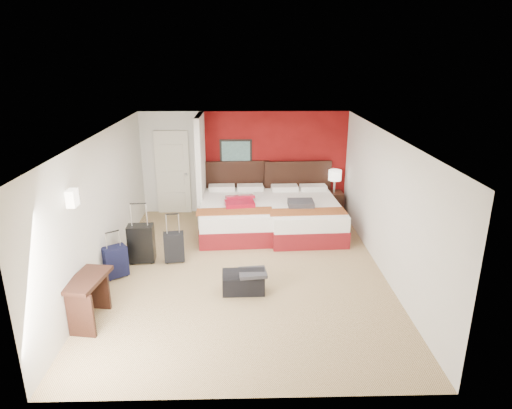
{
  "coord_description": "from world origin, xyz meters",
  "views": [
    {
      "loc": [
        0.02,
        -7.43,
        3.8
      ],
      "look_at": [
        0.22,
        0.8,
        1.0
      ],
      "focal_mm": 31.31,
      "sensor_mm": 36.0,
      "label": 1
    }
  ],
  "objects_px": {
    "suitcase_black": "(142,245)",
    "duffel_bag": "(244,282)",
    "bed_left": "(236,216)",
    "desk": "(89,300)",
    "suitcase_navy": "(115,263)",
    "nightstand": "(333,204)",
    "table_lamp": "(335,181)",
    "suitcase_charcoal": "(174,248)",
    "red_suitcase_open": "(240,201)",
    "bed_right": "(303,216)"
  },
  "relations": [
    {
      "from": "suitcase_black",
      "to": "suitcase_charcoal",
      "type": "relative_size",
      "value": 1.28
    },
    {
      "from": "table_lamp",
      "to": "suitcase_navy",
      "type": "bearing_deg",
      "value": -145.21
    },
    {
      "from": "bed_left",
      "to": "table_lamp",
      "type": "bearing_deg",
      "value": 17.49
    },
    {
      "from": "table_lamp",
      "to": "suitcase_black",
      "type": "height_order",
      "value": "table_lamp"
    },
    {
      "from": "suitcase_charcoal",
      "to": "bed_left",
      "type": "bearing_deg",
      "value": 46.34
    },
    {
      "from": "bed_left",
      "to": "bed_right",
      "type": "distance_m",
      "value": 1.51
    },
    {
      "from": "red_suitcase_open",
      "to": "table_lamp",
      "type": "bearing_deg",
      "value": 15.45
    },
    {
      "from": "suitcase_navy",
      "to": "table_lamp",
      "type": "bearing_deg",
      "value": -0.94
    },
    {
      "from": "bed_right",
      "to": "nightstand",
      "type": "relative_size",
      "value": 3.78
    },
    {
      "from": "duffel_bag",
      "to": "suitcase_navy",
      "type": "bearing_deg",
      "value": 164.66
    },
    {
      "from": "bed_right",
      "to": "suitcase_charcoal",
      "type": "distance_m",
      "value": 3.07
    },
    {
      "from": "suitcase_black",
      "to": "duffel_bag",
      "type": "xyz_separation_m",
      "value": [
        1.94,
        -1.19,
        -0.18
      ]
    },
    {
      "from": "red_suitcase_open",
      "to": "nightstand",
      "type": "bearing_deg",
      "value": 15.45
    },
    {
      "from": "bed_left",
      "to": "duffel_bag",
      "type": "distance_m",
      "value": 2.8
    },
    {
      "from": "bed_right",
      "to": "suitcase_black",
      "type": "distance_m",
      "value": 3.61
    },
    {
      "from": "bed_right",
      "to": "nightstand",
      "type": "xyz_separation_m",
      "value": [
        0.87,
        0.96,
        -0.04
      ]
    },
    {
      "from": "suitcase_charcoal",
      "to": "table_lamp",
      "type": "bearing_deg",
      "value": 27.06
    },
    {
      "from": "suitcase_black",
      "to": "suitcase_navy",
      "type": "bearing_deg",
      "value": -122.2
    },
    {
      "from": "duffel_bag",
      "to": "desk",
      "type": "bearing_deg",
      "value": -161.23
    },
    {
      "from": "suitcase_charcoal",
      "to": "duffel_bag",
      "type": "height_order",
      "value": "suitcase_charcoal"
    },
    {
      "from": "suitcase_navy",
      "to": "nightstand",
      "type": "bearing_deg",
      "value": -0.94
    },
    {
      "from": "table_lamp",
      "to": "suitcase_navy",
      "type": "xyz_separation_m",
      "value": [
        -4.47,
        -3.11,
        -0.59
      ]
    },
    {
      "from": "bed_left",
      "to": "suitcase_charcoal",
      "type": "bearing_deg",
      "value": -128.37
    },
    {
      "from": "duffel_bag",
      "to": "desk",
      "type": "height_order",
      "value": "desk"
    },
    {
      "from": "suitcase_black",
      "to": "suitcase_navy",
      "type": "distance_m",
      "value": 0.7
    },
    {
      "from": "suitcase_black",
      "to": "red_suitcase_open",
      "type": "bearing_deg",
      "value": 35.93
    },
    {
      "from": "suitcase_black",
      "to": "duffel_bag",
      "type": "relative_size",
      "value": 1.03
    },
    {
      "from": "nightstand",
      "to": "suitcase_black",
      "type": "relative_size",
      "value": 0.82
    },
    {
      "from": "suitcase_black",
      "to": "bed_left",
      "type": "bearing_deg",
      "value": 39.32
    },
    {
      "from": "nightstand",
      "to": "bed_left",
      "type": "bearing_deg",
      "value": -161.18
    },
    {
      "from": "red_suitcase_open",
      "to": "duffel_bag",
      "type": "distance_m",
      "value": 2.75
    },
    {
      "from": "table_lamp",
      "to": "suitcase_charcoal",
      "type": "bearing_deg",
      "value": -144.51
    },
    {
      "from": "nightstand",
      "to": "suitcase_charcoal",
      "type": "distance_m",
      "value": 4.32
    },
    {
      "from": "bed_left",
      "to": "suitcase_charcoal",
      "type": "xyz_separation_m",
      "value": [
        -1.14,
        -1.61,
        -0.05
      ]
    },
    {
      "from": "red_suitcase_open",
      "to": "suitcase_navy",
      "type": "distance_m",
      "value": 3.07
    },
    {
      "from": "suitcase_navy",
      "to": "desk",
      "type": "distance_m",
      "value": 1.4
    },
    {
      "from": "suitcase_navy",
      "to": "duffel_bag",
      "type": "relative_size",
      "value": 0.8
    },
    {
      "from": "suitcase_black",
      "to": "duffel_bag",
      "type": "height_order",
      "value": "suitcase_black"
    },
    {
      "from": "bed_right",
      "to": "duffel_bag",
      "type": "bearing_deg",
      "value": -118.81
    },
    {
      "from": "red_suitcase_open",
      "to": "desk",
      "type": "distance_m",
      "value": 4.15
    },
    {
      "from": "duffel_bag",
      "to": "desk",
      "type": "relative_size",
      "value": 0.8
    },
    {
      "from": "nightstand",
      "to": "table_lamp",
      "type": "height_order",
      "value": "table_lamp"
    },
    {
      "from": "table_lamp",
      "to": "suitcase_charcoal",
      "type": "xyz_separation_m",
      "value": [
        -3.52,
        -2.51,
        -0.59
      ]
    },
    {
      "from": "red_suitcase_open",
      "to": "suitcase_charcoal",
      "type": "relative_size",
      "value": 1.53
    },
    {
      "from": "red_suitcase_open",
      "to": "suitcase_black",
      "type": "distance_m",
      "value": 2.41
    },
    {
      "from": "bed_left",
      "to": "red_suitcase_open",
      "type": "height_order",
      "value": "red_suitcase_open"
    },
    {
      "from": "bed_right",
      "to": "suitcase_black",
      "type": "xyz_separation_m",
      "value": [
        -3.27,
        -1.54,
        0.02
      ]
    },
    {
      "from": "suitcase_charcoal",
      "to": "suitcase_navy",
      "type": "height_order",
      "value": "suitcase_charcoal"
    },
    {
      "from": "bed_left",
      "to": "desk",
      "type": "bearing_deg",
      "value": -123.2
    },
    {
      "from": "red_suitcase_open",
      "to": "suitcase_charcoal",
      "type": "distance_m",
      "value": 2.01
    }
  ]
}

